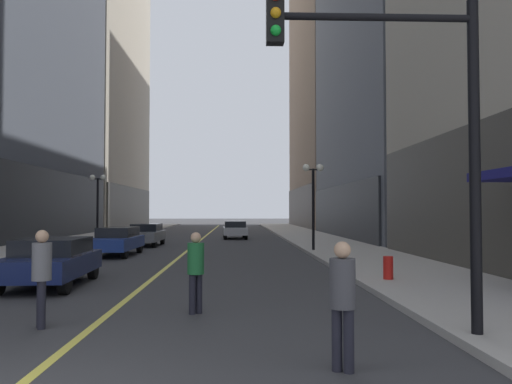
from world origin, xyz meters
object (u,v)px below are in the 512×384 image
(pedestrian_in_green_parka, at_px, (196,266))
(pedestrian_with_orange_bag, at_px, (343,296))
(car_navy, at_px, (51,260))
(car_silver, at_px, (235,229))
(car_blue, at_px, (117,240))
(traffic_light_near_right, at_px, (409,108))
(pedestrian_in_grey_suit, at_px, (42,271))
(car_grey, at_px, (146,234))
(fire_hydrant_right, at_px, (388,270))
(street_lamp_left_far, at_px, (98,193))
(street_lamp_right_mid, at_px, (313,188))

(pedestrian_in_green_parka, height_order, pedestrian_with_orange_bag, pedestrian_with_orange_bag)
(car_navy, distance_m, car_silver, 25.07)
(car_blue, height_order, pedestrian_in_green_parka, pedestrian_in_green_parka)
(car_navy, height_order, pedestrian_in_green_parka, pedestrian_in_green_parka)
(car_silver, height_order, traffic_light_near_right, traffic_light_near_right)
(car_navy, distance_m, pedestrian_in_green_parka, 5.96)
(car_blue, distance_m, pedestrian_with_orange_bag, 19.33)
(car_blue, bearing_deg, car_navy, -87.47)
(pedestrian_in_grey_suit, relative_size, traffic_light_near_right, 0.31)
(pedestrian_with_orange_bag, relative_size, traffic_light_near_right, 0.30)
(car_navy, relative_size, pedestrian_in_grey_suit, 2.48)
(car_grey, distance_m, pedestrian_in_grey_suit, 22.15)
(car_grey, relative_size, fire_hydrant_right, 5.68)
(car_silver, xyz_separation_m, street_lamp_left_far, (-8.84, -5.31, 2.54))
(pedestrian_in_green_parka, bearing_deg, street_lamp_left_far, 109.27)
(street_lamp_left_far, bearing_deg, pedestrian_with_orange_bag, -69.16)
(car_silver, height_order, pedestrian_with_orange_bag, pedestrian_with_orange_bag)
(car_silver, xyz_separation_m, pedestrian_in_green_parka, (-0.69, -28.65, 0.25))
(car_silver, relative_size, pedestrian_with_orange_bag, 2.47)
(car_silver, height_order, street_lamp_right_mid, street_lamp_right_mid)
(fire_hydrant_right, bearing_deg, pedestrian_with_orange_bag, -110.17)
(car_blue, distance_m, pedestrian_in_grey_suit, 15.46)
(car_blue, relative_size, car_grey, 1.04)
(street_lamp_right_mid, xyz_separation_m, fire_hydrant_right, (0.50, -11.17, -2.86))
(car_navy, xyz_separation_m, pedestrian_in_green_parka, (4.34, -4.08, 0.24))
(street_lamp_right_mid, distance_m, fire_hydrant_right, 11.54)
(pedestrian_with_orange_bag, xyz_separation_m, street_lamp_right_mid, (2.42, 19.12, 2.27))
(car_navy, relative_size, street_lamp_left_far, 0.98)
(car_navy, height_order, car_grey, same)
(street_lamp_right_mid, height_order, fire_hydrant_right, street_lamp_right_mid)
(street_lamp_left_far, height_order, street_lamp_right_mid, same)
(traffic_light_near_right, bearing_deg, pedestrian_in_grey_suit, 167.96)
(pedestrian_in_green_parka, relative_size, pedestrian_with_orange_bag, 0.98)
(car_silver, distance_m, traffic_light_near_right, 31.48)
(car_grey, height_order, street_lamp_left_far, street_lamp_left_far)
(car_blue, relative_size, pedestrian_in_green_parka, 2.86)
(car_navy, relative_size, pedestrian_with_orange_bag, 2.56)
(street_lamp_left_far, bearing_deg, traffic_light_near_right, -65.59)
(car_navy, height_order, fire_hydrant_right, car_navy)
(car_grey, xyz_separation_m, car_silver, (5.28, 7.80, -0.00))
(pedestrian_in_green_parka, relative_size, pedestrian_in_grey_suit, 0.95)
(traffic_light_near_right, xyz_separation_m, street_lamp_right_mid, (1.05, 17.75, -0.49))
(car_silver, distance_m, street_lamp_left_far, 10.62)
(car_silver, bearing_deg, pedestrian_in_grey_suit, -96.39)
(car_silver, bearing_deg, car_grey, -124.07)
(car_blue, bearing_deg, pedestrian_with_orange_bag, -68.76)
(traffic_light_near_right, distance_m, fire_hydrant_right, 7.55)
(pedestrian_with_orange_bag, distance_m, street_lamp_left_far, 29.25)
(traffic_light_near_right, bearing_deg, pedestrian_with_orange_bag, -135.00)
(car_grey, distance_m, pedestrian_with_orange_bag, 25.69)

